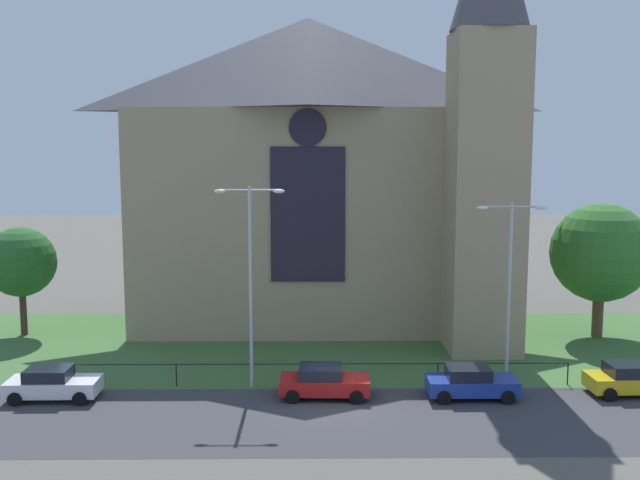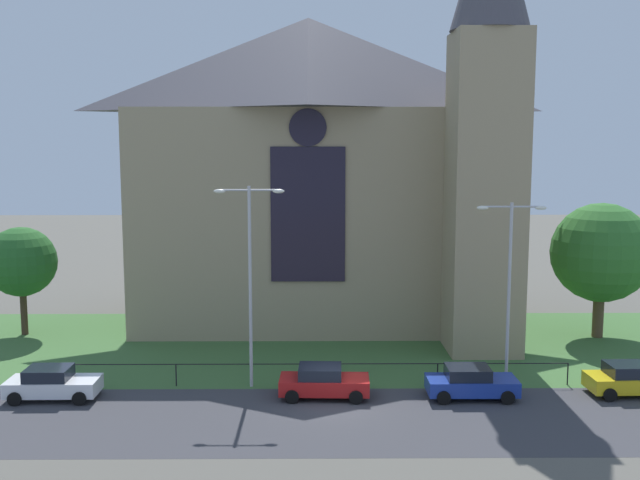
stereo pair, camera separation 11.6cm
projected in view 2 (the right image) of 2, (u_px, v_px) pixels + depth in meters
name	position (u px, v px, depth m)	size (l,w,h in m)	color
ground	(327.00, 344.00, 43.74)	(160.00, 160.00, 0.00)	#56544C
road_asphalt	(333.00, 419.00, 31.85)	(120.00, 8.00, 0.01)	#38383D
grass_verge	(328.00, 354.00, 41.76)	(120.00, 20.00, 0.01)	#3D6633
church_building	(320.00, 168.00, 48.43)	(23.20, 16.20, 26.00)	tan
iron_railing	(307.00, 367.00, 36.17)	(25.89, 0.07, 1.13)	black
tree_left_far	(21.00, 262.00, 45.46)	(4.32, 4.32, 6.77)	#423021
tree_right_far	(601.00, 253.00, 44.78)	(6.06, 6.06, 8.32)	brown
streetlamp_near	(250.00, 264.00, 35.38)	(3.37, 0.26, 9.87)	#B2B2B7
streetlamp_far	(510.00, 272.00, 35.54)	(3.37, 0.26, 9.07)	#B2B2B7
parked_car_white	(52.00, 383.00, 34.33)	(4.21, 2.05, 1.51)	silver
parked_car_red	(323.00, 382.00, 34.56)	(4.26, 2.15, 1.51)	#B21919
parked_car_blue	(471.00, 382.00, 34.46)	(4.20, 2.02, 1.51)	#1E3899
parked_car_yellow	(631.00, 379.00, 34.90)	(4.27, 2.15, 1.51)	gold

